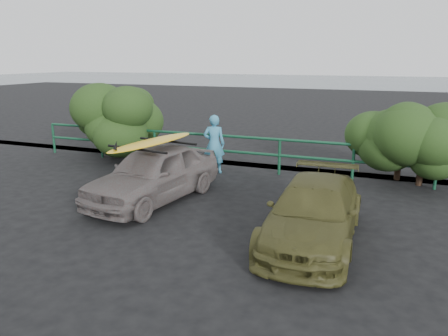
# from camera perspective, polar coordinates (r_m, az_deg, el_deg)

# --- Properties ---
(ground) EXTENTS (80.00, 80.00, 0.00)m
(ground) POSITION_cam_1_polar(r_m,az_deg,el_deg) (8.39, -8.28, -8.49)
(ground) COLOR black
(ocean) EXTENTS (200.00, 200.00, 0.00)m
(ocean) POSITION_cam_1_polar(r_m,az_deg,el_deg) (66.88, 18.32, 10.80)
(ocean) COLOR #515D63
(ocean) RESTS_ON ground
(guardrail) EXTENTS (14.00, 0.08, 1.04)m
(guardrail) POSITION_cam_1_polar(r_m,az_deg,el_deg) (12.62, 2.85, 1.88)
(guardrail) COLOR #14462C
(guardrail) RESTS_ON ground
(shrub_left) EXTENTS (3.20, 2.40, 2.20)m
(shrub_left) POSITION_cam_1_polar(r_m,az_deg,el_deg) (15.04, -14.31, 5.71)
(shrub_left) COLOR #244017
(shrub_left) RESTS_ON ground
(shrub_right) EXTENTS (3.20, 2.40, 1.93)m
(shrub_right) POSITION_cam_1_polar(r_m,az_deg,el_deg) (12.45, 26.07, 2.35)
(shrub_right) COLOR #244017
(shrub_right) RESTS_ON ground
(sedan) EXTENTS (2.05, 3.93, 1.28)m
(sedan) POSITION_cam_1_polar(r_m,az_deg,el_deg) (10.12, -9.15, -0.72)
(sedan) COLOR #625958
(sedan) RESTS_ON ground
(olive_vehicle) EXTENTS (1.60, 3.77, 1.09)m
(olive_vehicle) POSITION_cam_1_polar(r_m,az_deg,el_deg) (7.97, 11.60, -5.69)
(olive_vehicle) COLOR #45431E
(olive_vehicle) RESTS_ON ground
(man) EXTENTS (0.69, 0.55, 1.67)m
(man) POSITION_cam_1_polar(r_m,az_deg,el_deg) (12.40, -1.30, 3.16)
(man) COLOR teal
(man) RESTS_ON ground
(roof_rack) EXTENTS (1.78, 1.37, 0.05)m
(roof_rack) POSITION_cam_1_polar(r_m,az_deg,el_deg) (9.97, -9.30, 2.99)
(roof_rack) COLOR black
(roof_rack) RESTS_ON sedan
(surfboard) EXTENTS (1.00, 2.88, 0.08)m
(surfboard) POSITION_cam_1_polar(r_m,az_deg,el_deg) (9.95, -9.32, 3.37)
(surfboard) COLOR gold
(surfboard) RESTS_ON roof_rack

